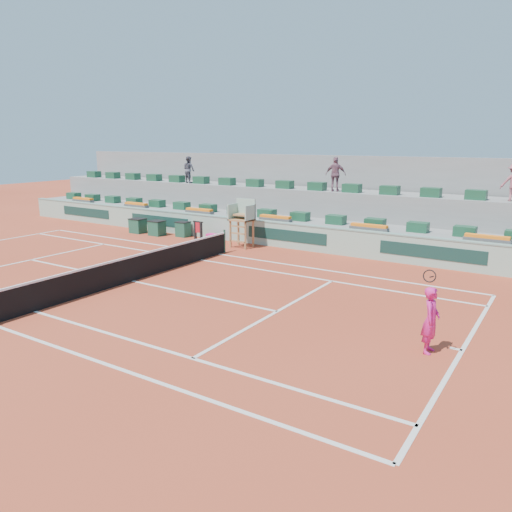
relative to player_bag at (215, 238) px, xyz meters
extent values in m
plane|color=#99331D|center=(2.03, -7.81, -0.20)|extent=(90.00, 90.00, 0.00)
cube|color=gray|center=(2.03, 2.89, 0.40)|extent=(36.00, 4.00, 1.20)
cube|color=gray|center=(2.03, 4.49, 1.10)|extent=(36.00, 2.40, 2.60)
cube|color=gray|center=(2.03, 6.09, 2.00)|extent=(36.00, 0.40, 4.40)
cube|color=#DB1C7E|center=(0.00, 0.00, 0.00)|extent=(0.88, 0.39, 0.39)
imported|color=#4C4C59|center=(-4.89, 3.84, 3.24)|extent=(0.95, 0.82, 1.67)
imported|color=#7C5363|center=(5.13, 3.80, 3.30)|extent=(1.13, 0.71, 1.80)
cube|color=silver|center=(13.92, -7.81, -0.19)|extent=(0.12, 10.97, 0.01)
cube|color=silver|center=(2.03, -2.32, -0.19)|extent=(23.77, 0.12, 0.01)
cube|color=silver|center=(2.03, -11.92, -0.19)|extent=(23.77, 0.12, 0.01)
cube|color=silver|center=(2.03, -3.69, -0.19)|extent=(23.77, 0.12, 0.01)
cube|color=silver|center=(-4.37, -7.81, -0.19)|extent=(0.12, 8.23, 0.01)
cube|color=silver|center=(8.43, -7.81, -0.19)|extent=(0.12, 8.23, 0.01)
cube|color=silver|center=(2.03, -7.81, -0.19)|extent=(12.80, 0.12, 0.01)
cube|color=silver|center=(13.77, -7.81, -0.19)|extent=(0.30, 0.12, 0.01)
cube|color=black|center=(2.03, -7.81, 0.26)|extent=(0.03, 11.87, 0.92)
cube|color=white|center=(2.03, -7.81, 0.76)|extent=(0.06, 11.87, 0.07)
cylinder|color=#1D442F|center=(2.03, -1.87, 0.35)|extent=(0.10, 0.10, 1.10)
cube|color=#8FB49F|center=(2.03, 0.69, 0.40)|extent=(36.00, 0.30, 1.20)
cube|color=gray|center=(2.03, 0.69, 1.03)|extent=(36.00, 0.34, 0.06)
cube|color=#13352E|center=(-10.97, 0.53, 0.45)|extent=(4.40, 0.02, 0.56)
cube|color=#13352E|center=(-4.47, 0.53, 0.45)|extent=(4.40, 0.02, 0.56)
cube|color=#13352E|center=(4.03, 0.53, 0.45)|extent=(4.40, 0.02, 0.56)
cube|color=#13352E|center=(11.03, 0.53, 0.45)|extent=(4.40, 0.02, 0.56)
cube|color=#966539|center=(1.58, -0.76, 0.48)|extent=(0.08, 0.08, 1.35)
cube|color=#966539|center=(2.48, -0.76, 0.48)|extent=(0.08, 0.08, 1.35)
cube|color=#966539|center=(1.58, -0.06, 0.48)|extent=(0.08, 0.08, 1.35)
cube|color=#966539|center=(2.48, -0.06, 0.48)|extent=(0.08, 0.08, 1.35)
cube|color=#966539|center=(2.03, -0.41, 1.19)|extent=(1.10, 0.90, 0.08)
cube|color=#8FB49F|center=(2.03, -0.03, 1.70)|extent=(1.10, 0.08, 1.00)
cube|color=#8FB49F|center=(1.51, -0.41, 1.55)|extent=(0.06, 0.90, 0.80)
cube|color=#8FB49F|center=(2.55, -0.41, 1.55)|extent=(0.06, 0.90, 0.80)
cube|color=#966539|center=(2.03, -0.31, 1.43)|extent=(0.80, 0.60, 0.08)
cube|color=#966539|center=(2.03, -0.76, 0.15)|extent=(0.90, 0.08, 0.06)
cube|color=#966539|center=(2.03, -0.76, 0.55)|extent=(0.90, 0.08, 0.06)
cube|color=#966539|center=(2.03, -0.76, 0.90)|extent=(0.90, 0.08, 0.06)
cube|color=#18482D|center=(-13.97, 1.99, 1.22)|extent=(0.90, 0.60, 0.44)
cube|color=#18482D|center=(-11.97, 1.99, 1.22)|extent=(0.90, 0.60, 0.44)
cube|color=#18482D|center=(-9.97, 1.99, 1.22)|extent=(0.90, 0.60, 0.44)
cube|color=#18482D|center=(-7.97, 1.99, 1.22)|extent=(0.90, 0.60, 0.44)
cube|color=#18482D|center=(-5.97, 1.99, 1.22)|extent=(0.90, 0.60, 0.44)
cube|color=#18482D|center=(-3.97, 1.99, 1.22)|extent=(0.90, 0.60, 0.44)
cube|color=#18482D|center=(-1.97, 1.99, 1.22)|extent=(0.90, 0.60, 0.44)
cube|color=#18482D|center=(0.03, 1.99, 1.22)|extent=(0.90, 0.60, 0.44)
cube|color=#18482D|center=(2.03, 1.99, 1.22)|extent=(0.90, 0.60, 0.44)
cube|color=#18482D|center=(4.03, 1.99, 1.22)|extent=(0.90, 0.60, 0.44)
cube|color=#18482D|center=(6.03, 1.99, 1.22)|extent=(0.90, 0.60, 0.44)
cube|color=#18482D|center=(8.03, 1.99, 1.22)|extent=(0.90, 0.60, 0.44)
cube|color=#18482D|center=(10.03, 1.99, 1.22)|extent=(0.90, 0.60, 0.44)
cube|color=#18482D|center=(12.03, 1.99, 1.22)|extent=(0.90, 0.60, 0.44)
cube|color=#18482D|center=(-13.97, 3.89, 2.62)|extent=(0.90, 0.60, 0.44)
cube|color=#18482D|center=(-11.97, 3.89, 2.62)|extent=(0.90, 0.60, 0.44)
cube|color=#18482D|center=(-9.97, 3.89, 2.62)|extent=(0.90, 0.60, 0.44)
cube|color=#18482D|center=(-7.97, 3.89, 2.62)|extent=(0.90, 0.60, 0.44)
cube|color=#18482D|center=(-5.97, 3.89, 2.62)|extent=(0.90, 0.60, 0.44)
cube|color=#18482D|center=(-3.97, 3.89, 2.62)|extent=(0.90, 0.60, 0.44)
cube|color=#18482D|center=(-1.97, 3.89, 2.62)|extent=(0.90, 0.60, 0.44)
cube|color=#18482D|center=(0.03, 3.89, 2.62)|extent=(0.90, 0.60, 0.44)
cube|color=#18482D|center=(2.03, 3.89, 2.62)|extent=(0.90, 0.60, 0.44)
cube|color=#18482D|center=(4.03, 3.89, 2.62)|extent=(0.90, 0.60, 0.44)
cube|color=#18482D|center=(6.03, 3.89, 2.62)|extent=(0.90, 0.60, 0.44)
cube|color=#18482D|center=(8.03, 3.89, 2.62)|extent=(0.90, 0.60, 0.44)
cube|color=#18482D|center=(10.03, 3.89, 2.62)|extent=(0.90, 0.60, 0.44)
cube|color=#18482D|center=(12.03, 3.89, 2.62)|extent=(0.90, 0.60, 0.44)
cube|color=#4E4E4E|center=(-11.97, 1.19, 1.08)|extent=(1.80, 0.36, 0.16)
cube|color=orange|center=(-11.97, 1.19, 1.22)|extent=(1.70, 0.32, 0.12)
cube|color=#4E4E4E|center=(-6.97, 1.19, 1.08)|extent=(1.80, 0.36, 0.16)
cube|color=orange|center=(-6.97, 1.19, 1.22)|extent=(1.70, 0.32, 0.12)
cube|color=#4E4E4E|center=(-1.97, 1.19, 1.08)|extent=(1.80, 0.36, 0.16)
cube|color=orange|center=(-1.97, 1.19, 1.22)|extent=(1.70, 0.32, 0.12)
cube|color=#4E4E4E|center=(3.03, 1.19, 1.08)|extent=(1.80, 0.36, 0.16)
cube|color=orange|center=(3.03, 1.19, 1.22)|extent=(1.70, 0.32, 0.12)
cube|color=#4E4E4E|center=(8.03, 1.19, 1.08)|extent=(1.80, 0.36, 0.16)
cube|color=orange|center=(8.03, 1.19, 1.22)|extent=(1.70, 0.32, 0.12)
cube|color=#4E4E4E|center=(13.03, 1.19, 1.08)|extent=(1.80, 0.36, 0.16)
cube|color=orange|center=(13.03, 1.19, 1.22)|extent=(1.70, 0.32, 0.12)
cube|color=#184834|center=(-2.31, 0.15, 0.20)|extent=(0.68, 0.58, 0.80)
cube|color=black|center=(-2.31, 0.15, 0.62)|extent=(0.72, 0.62, 0.04)
cube|color=#184834|center=(-3.79, -0.37, 0.20)|extent=(0.79, 0.68, 0.80)
cube|color=black|center=(-3.79, -0.37, 0.62)|extent=(0.83, 0.72, 0.04)
cube|color=#184834|center=(-5.27, -0.40, 0.20)|extent=(0.80, 0.69, 0.80)
cube|color=black|center=(-5.27, -0.40, 0.62)|extent=(0.85, 0.73, 0.04)
cube|color=black|center=(-1.14, -0.21, 0.30)|extent=(0.11, 0.11, 1.00)
cube|color=black|center=(-0.74, -0.21, 0.30)|extent=(0.11, 0.11, 1.00)
cube|color=black|center=(-0.94, -0.21, 0.80)|extent=(0.65, 0.09, 0.06)
cube|color=red|center=(-0.94, -0.23, 0.50)|extent=(0.48, 0.04, 0.56)
imported|color=#DB1C7E|center=(13.20, -8.37, 0.66)|extent=(0.44, 0.64, 1.71)
cylinder|color=black|center=(13.20, -8.67, 1.85)|extent=(0.03, 0.35, 0.09)
torus|color=black|center=(13.20, -8.89, 1.92)|extent=(0.31, 0.08, 0.31)
camera|label=1|loc=(15.90, -20.63, 5.04)|focal=35.00mm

